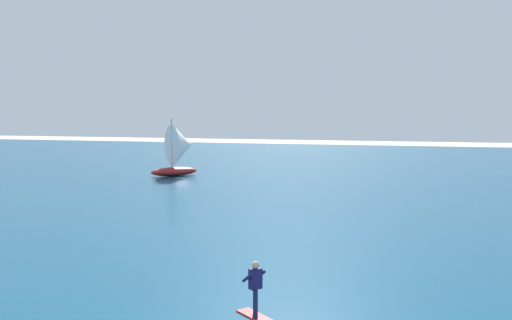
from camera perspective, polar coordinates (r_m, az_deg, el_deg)
The scene contains 3 objects.
ocean at distance 53.46m, azimuth 9.55°, elevation -1.63°, with size 160.00×90.00×0.10m, color navy.
kitesurfer at distance 17.58m, azimuth 0.30°, elevation -13.24°, with size 1.85×1.70×1.67m.
sailboat_trailing at distance 53.54m, azimuth -7.31°, elevation 1.01°, with size 4.56×4.56×5.17m.
Camera 1 is at (5.19, -2.06, 6.23)m, focal length 41.45 mm.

